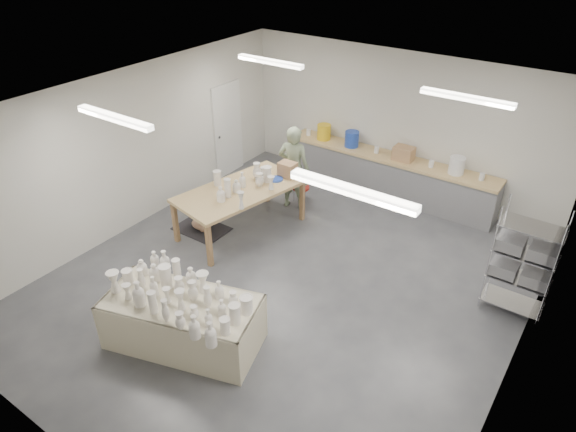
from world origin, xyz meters
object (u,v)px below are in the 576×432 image
Objects in this scene: potter at (294,168)px; red_stool at (301,188)px; work_table at (246,188)px; drying_table at (183,319)px.

potter reaches higher than red_stool.
work_table reaches higher than red_stool.
work_table is 1.46× the size of potter.
drying_table is 3.14m from work_table.
work_table is at bearing 95.28° from drying_table.
potter is (-0.90, 4.09, 0.45)m from drying_table.
drying_table is 5.13× the size of red_stool.
potter is 3.86× the size of red_stool.
drying_table is at bearing -78.29° from red_stool.
potter reaches higher than work_table.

